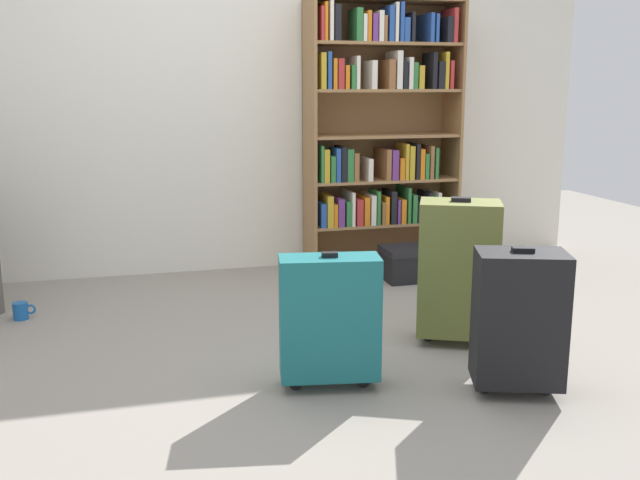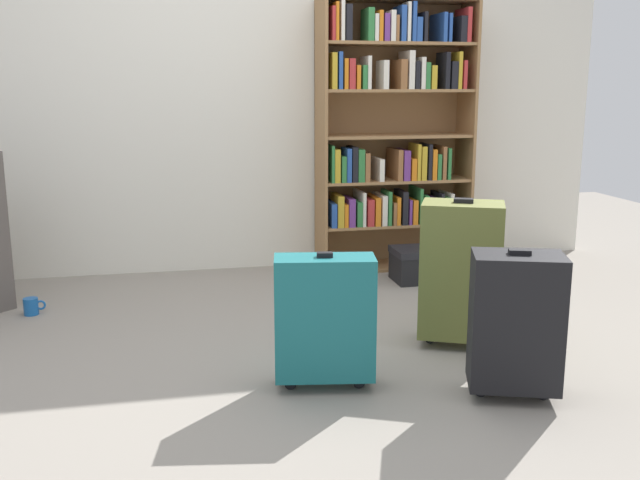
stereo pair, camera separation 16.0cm
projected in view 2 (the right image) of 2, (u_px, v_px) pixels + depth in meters
name	position (u px, v px, depth m)	size (l,w,h in m)	color
ground_plane	(287.00, 359.00, 3.37)	(8.99, 8.99, 0.00)	gray
back_wall	(240.00, 78.00, 4.83)	(5.14, 0.10, 2.60)	silver
bookshelf	(392.00, 131.00, 4.89)	(1.05, 0.34, 1.81)	olive
mug	(32.00, 306.00, 4.01)	(0.12, 0.08, 0.10)	#1959A5
storage_box	(424.00, 263.00, 4.69)	(0.41, 0.28, 0.22)	black
suitcase_olive	(461.00, 270.00, 3.48)	(0.46, 0.39, 0.73)	brown
suitcase_teal	(325.00, 318.00, 2.99)	(0.44, 0.25, 0.59)	#19666B
suitcase_black	(516.00, 321.00, 2.90)	(0.42, 0.34, 0.62)	black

